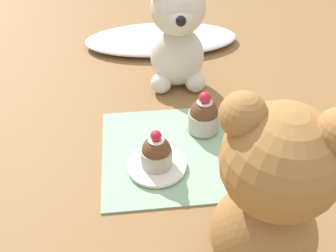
# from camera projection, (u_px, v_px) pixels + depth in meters

# --- Properties ---
(ground_plane) EXTENTS (4.00, 4.00, 0.00)m
(ground_plane) POSITION_uv_depth(u_px,v_px,m) (168.00, 153.00, 0.63)
(ground_plane) COLOR olive
(knitted_placemat) EXTENTS (0.21, 0.22, 0.01)m
(knitted_placemat) POSITION_uv_depth(u_px,v_px,m) (168.00, 152.00, 0.63)
(knitted_placemat) COLOR #8EBC99
(knitted_placemat) RESTS_ON ground_plane
(tulle_cloth) EXTENTS (0.35, 0.17, 0.03)m
(tulle_cloth) POSITION_uv_depth(u_px,v_px,m) (161.00, 39.00, 0.91)
(tulle_cloth) COLOR silver
(tulle_cloth) RESTS_ON ground_plane
(teddy_bear_cream) EXTENTS (0.11, 0.12, 0.21)m
(teddy_bear_cream) POSITION_uv_depth(u_px,v_px,m) (178.00, 34.00, 0.72)
(teddy_bear_cream) COLOR silver
(teddy_bear_cream) RESTS_ON ground_plane
(teddy_bear_tan) EXTENTS (0.15, 0.14, 0.24)m
(teddy_bear_tan) POSITION_uv_depth(u_px,v_px,m) (271.00, 198.00, 0.40)
(teddy_bear_tan) COLOR #A3703D
(teddy_bear_tan) RESTS_ON ground_plane
(cupcake_near_cream_bear) EXTENTS (0.05, 0.05, 0.07)m
(cupcake_near_cream_bear) POSITION_uv_depth(u_px,v_px,m) (204.00, 116.00, 0.65)
(cupcake_near_cream_bear) COLOR #B2ADA3
(cupcake_near_cream_bear) RESTS_ON knitted_placemat
(saucer_plate) EXTENTS (0.09, 0.09, 0.01)m
(saucer_plate) POSITION_uv_depth(u_px,v_px,m) (157.00, 165.00, 0.60)
(saucer_plate) COLOR white
(saucer_plate) RESTS_ON knitted_placemat
(cupcake_near_tan_bear) EXTENTS (0.05, 0.05, 0.06)m
(cupcake_near_tan_bear) POSITION_uv_depth(u_px,v_px,m) (156.00, 153.00, 0.58)
(cupcake_near_tan_bear) COLOR #B2ADA3
(cupcake_near_tan_bear) RESTS_ON saucer_plate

